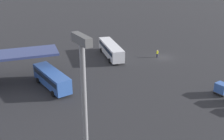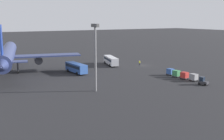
{
  "view_description": "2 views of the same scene",
  "coord_description": "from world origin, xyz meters",
  "px_view_note": "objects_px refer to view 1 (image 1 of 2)",
  "views": [
    {
      "loc": [
        -45.44,
        42.32,
        22.41
      ],
      "look_at": [
        -7.92,
        18.79,
        3.83
      ],
      "focal_mm": 45.0,
      "sensor_mm": 36.0,
      "label": 1
    },
    {
      "loc": [
        -82.57,
        61.93,
        17.12
      ],
      "look_at": [
        -11.87,
        20.32,
        2.02
      ],
      "focal_mm": 45.0,
      "sensor_mm": 36.0,
      "label": 2
    }
  ],
  "objects_px": {
    "worker_person": "(157,54)",
    "cargo_cart_blue": "(221,88)",
    "shuttle_bus_near": "(111,49)",
    "shuttle_bus_far": "(52,78)"
  },
  "relations": [
    {
      "from": "shuttle_bus_near",
      "to": "worker_person",
      "type": "distance_m",
      "value": 10.73
    },
    {
      "from": "worker_person",
      "to": "cargo_cart_blue",
      "type": "xyz_separation_m",
      "value": [
        -19.96,
        2.93,
        0.32
      ]
    },
    {
      "from": "shuttle_bus_far",
      "to": "cargo_cart_blue",
      "type": "bearing_deg",
      "value": -130.96
    },
    {
      "from": "shuttle_bus_near",
      "to": "cargo_cart_blue",
      "type": "bearing_deg",
      "value": -151.57
    },
    {
      "from": "worker_person",
      "to": "cargo_cart_blue",
      "type": "bearing_deg",
      "value": 171.64
    },
    {
      "from": "shuttle_bus_far",
      "to": "worker_person",
      "type": "distance_m",
      "value": 26.37
    },
    {
      "from": "shuttle_bus_near",
      "to": "cargo_cart_blue",
      "type": "height_order",
      "value": "shuttle_bus_near"
    },
    {
      "from": "shuttle_bus_near",
      "to": "worker_person",
      "type": "bearing_deg",
      "value": -108.45
    },
    {
      "from": "worker_person",
      "to": "shuttle_bus_far",
      "type": "bearing_deg",
      "value": 94.42
    },
    {
      "from": "cargo_cart_blue",
      "to": "worker_person",
      "type": "bearing_deg",
      "value": -8.36
    }
  ]
}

